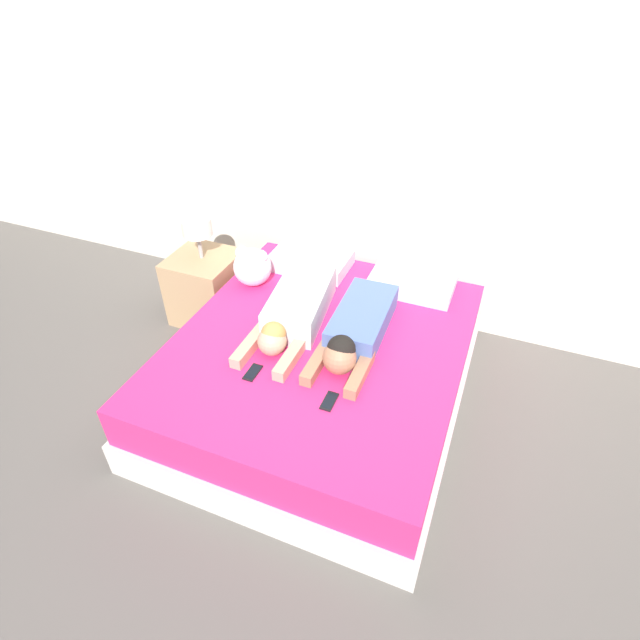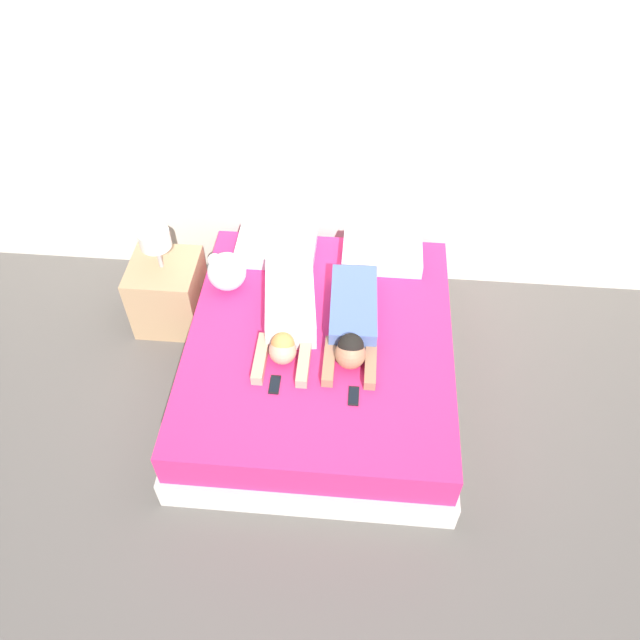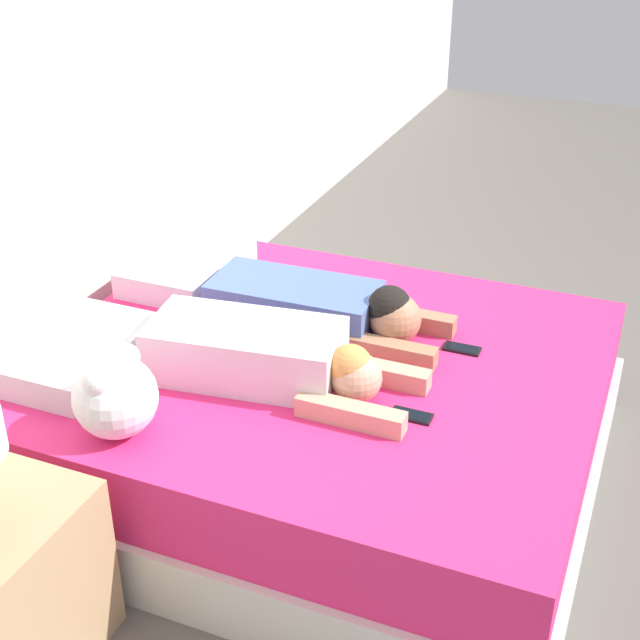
# 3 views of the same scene
# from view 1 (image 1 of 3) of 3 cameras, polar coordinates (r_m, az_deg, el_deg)

# --- Properties ---
(ground_plane) EXTENTS (12.00, 12.00, 0.00)m
(ground_plane) POSITION_cam_1_polar(r_m,az_deg,el_deg) (3.41, 0.00, -8.78)
(ground_plane) COLOR #5B5651
(wall_back) EXTENTS (12.00, 0.06, 2.60)m
(wall_back) POSITION_cam_1_polar(r_m,az_deg,el_deg) (3.66, 7.27, 18.62)
(wall_back) COLOR beige
(wall_back) RESTS_ON ground_plane
(bed) EXTENTS (1.78, 2.03, 0.51)m
(bed) POSITION_cam_1_polar(r_m,az_deg,el_deg) (3.24, 0.00, -5.73)
(bed) COLOR beige
(bed) RESTS_ON ground_plane
(pillow_head_left) EXTENTS (0.57, 0.38, 0.11)m
(pillow_head_left) POSITION_cam_1_polar(r_m,az_deg,el_deg) (3.74, -1.07, 6.82)
(pillow_head_left) COLOR silver
(pillow_head_left) RESTS_ON bed
(pillow_head_right) EXTENTS (0.57, 0.38, 0.11)m
(pillow_head_right) POSITION_cam_1_polar(r_m,az_deg,el_deg) (3.55, 10.53, 4.32)
(pillow_head_right) COLOR silver
(pillow_head_right) RESTS_ON bed
(person_left) EXTENTS (0.41, 0.97, 0.20)m
(person_left) POSITION_cam_1_polar(r_m,az_deg,el_deg) (3.15, -2.95, 1.07)
(person_left) COLOR silver
(person_left) RESTS_ON bed
(person_right) EXTENTS (0.33, 0.93, 0.22)m
(person_right) POSITION_cam_1_polar(r_m,az_deg,el_deg) (3.00, 4.08, -1.20)
(person_right) COLOR #4C66A5
(person_right) RESTS_ON bed
(cell_phone_left) EXTENTS (0.06, 0.14, 0.01)m
(cell_phone_left) POSITION_cam_1_polar(r_m,az_deg,el_deg) (2.86, -7.69, -5.95)
(cell_phone_left) COLOR black
(cell_phone_left) RESTS_ON bed
(cell_phone_right) EXTENTS (0.06, 0.14, 0.01)m
(cell_phone_right) POSITION_cam_1_polar(r_m,az_deg,el_deg) (2.68, 1.08, -9.26)
(cell_phone_right) COLOR black
(cell_phone_right) RESTS_ON bed
(plush_toy) EXTENTS (0.27, 0.27, 0.28)m
(plush_toy) POSITION_cam_1_polar(r_m,az_deg,el_deg) (3.53, -7.74, 6.12)
(plush_toy) COLOR white
(plush_toy) RESTS_ON bed
(nightstand) EXTENTS (0.49, 0.49, 0.86)m
(nightstand) POSITION_cam_1_polar(r_m,az_deg,el_deg) (4.03, -12.87, 3.92)
(nightstand) COLOR tan
(nightstand) RESTS_ON ground_plane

